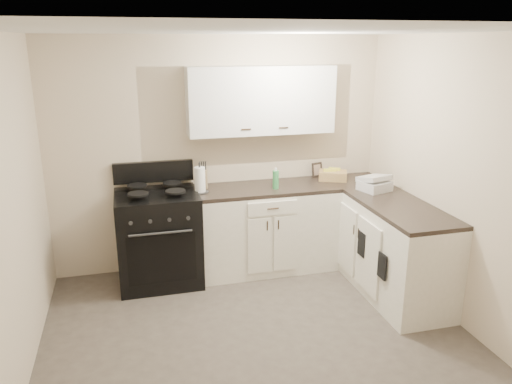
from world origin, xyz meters
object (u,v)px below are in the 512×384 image
object	(u,v)px
knife_block	(203,179)
paper_towel	(200,180)
stove	(159,240)
wicker_basket	(333,175)
countertop_grill	(374,186)

from	to	relation	value
knife_block	paper_towel	world-z (taller)	paper_towel
stove	knife_block	distance (m)	0.78
stove	wicker_basket	size ratio (longest dim) A/B	3.30
wicker_basket	countertop_grill	bearing A→B (deg)	-62.70
wicker_basket	countertop_grill	distance (m)	0.56
knife_block	countertop_grill	bearing A→B (deg)	-5.63
knife_block	countertop_grill	size ratio (longest dim) A/B	0.71
stove	wicker_basket	xyz separation A→B (m)	(1.96, 0.10, 0.53)
countertop_grill	wicker_basket	bearing A→B (deg)	100.57
stove	knife_block	size ratio (longest dim) A/B	5.04
paper_towel	wicker_basket	xyz separation A→B (m)	(1.51, 0.10, -0.08)
wicker_basket	stove	bearing A→B (deg)	-177.12
paper_towel	countertop_grill	xyz separation A→B (m)	(1.76, -0.39, -0.08)
stove	knife_block	world-z (taller)	knife_block
wicker_basket	countertop_grill	world-z (taller)	countertop_grill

